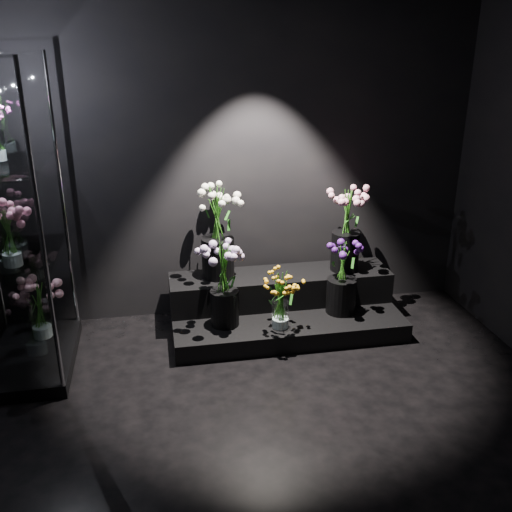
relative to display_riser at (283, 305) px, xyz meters
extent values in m
plane|color=black|center=(-0.31, -1.62, -0.17)|extent=(4.00, 4.00, 0.00)
plane|color=black|center=(-0.31, 0.38, 1.23)|extent=(4.00, 0.00, 4.00)
cube|color=black|center=(0.00, -0.10, -0.10)|extent=(1.88, 0.84, 0.16)
cube|color=black|center=(0.00, 0.11, 0.11)|extent=(1.88, 0.42, 0.26)
cube|color=black|center=(-1.99, -0.29, -0.12)|extent=(0.60, 1.01, 0.10)
cube|color=white|center=(-1.99, -0.29, 0.68)|extent=(0.54, 0.95, 0.01)
cube|color=white|center=(-1.99, -0.29, 1.34)|extent=(0.54, 0.95, 0.01)
cylinder|color=white|center=(-0.10, -0.35, 0.09)|extent=(0.14, 0.14, 0.22)
cylinder|color=black|center=(-0.53, -0.22, 0.13)|extent=(0.23, 0.23, 0.29)
cylinder|color=black|center=(0.45, -0.17, 0.13)|extent=(0.24, 0.24, 0.30)
cylinder|color=black|center=(-0.53, 0.15, 0.41)|extent=(0.27, 0.27, 0.34)
cylinder|color=black|center=(0.56, 0.10, 0.41)|extent=(0.24, 0.24, 0.34)
cylinder|color=white|center=(-1.98, -0.44, 0.82)|extent=(0.14, 0.14, 0.25)
cylinder|color=white|center=(-1.94, -0.05, 0.06)|extent=(0.16, 0.16, 0.26)
camera|label=1|loc=(-1.02, -4.23, 2.15)|focal=40.00mm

